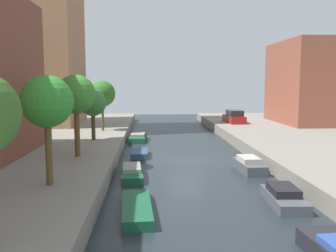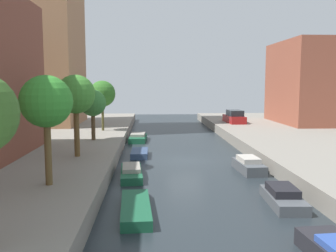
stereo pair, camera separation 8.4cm
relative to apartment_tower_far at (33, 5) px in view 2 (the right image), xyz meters
name	(u,v)px [view 2 (the right image)]	position (x,y,z in m)	size (l,w,h in m)	color
ground_plane	(185,161)	(16.00, -17.23, -14.70)	(84.00, 84.00, 0.00)	#232B30
apartment_tower_far	(33,5)	(0.00, 0.00, 0.00)	(10.00, 10.57, 27.41)	#9E704C
low_block_right	(321,82)	(34.00, -0.41, -8.83)	(10.00, 11.79, 9.75)	brown
street_tree_1	(46,102)	(8.56, -27.17, -9.81)	(2.43, 2.43, 5.16)	brown
street_tree_2	(76,95)	(8.56, -20.25, -9.69)	(2.52, 2.52, 5.33)	brown
street_tree_3	(93,103)	(8.56, -13.14, -10.61)	(2.24, 2.24, 4.26)	#4E3D26
street_tree_4	(102,94)	(8.56, -6.71, -9.99)	(2.64, 2.64, 5.06)	#4D4925
parked_car	(234,117)	(23.65, 0.16, -13.06)	(1.97, 4.81, 1.55)	maroon
moored_boat_left_1	(136,209)	(12.69, -28.53, -14.47)	(1.50, 4.50, 0.46)	#195638
moored_boat_left_2	(131,172)	(12.18, -21.96, -14.41)	(1.53, 4.26, 0.70)	#195638
moored_boat_left_3	(140,153)	(12.51, -15.39, -14.47)	(1.33, 3.20, 0.47)	#33476B
moored_boat_left_4	(138,138)	(12.14, -7.55, -14.37)	(1.81, 3.98, 0.79)	#195638
moored_boat_right_1	(283,197)	(19.69, -27.63, -14.34)	(1.60, 3.62, 0.87)	#4C5156
moored_boat_right_2	(249,165)	(19.82, -20.89, -14.29)	(1.55, 3.50, 0.96)	#4C5156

